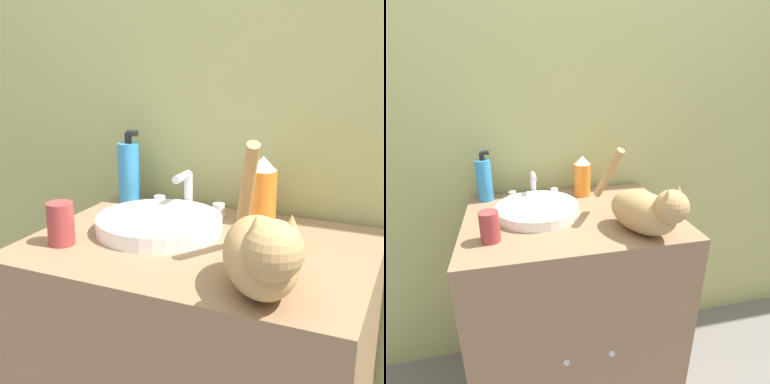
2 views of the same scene
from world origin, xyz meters
TOP-DOWN VIEW (x-y plane):
  - wall_back at (0.00, 0.61)m, footprint 6.00×0.05m
  - vanity_cabinet at (0.00, 0.28)m, footprint 0.79×0.58m
  - sink_basin at (-0.12, 0.32)m, footprint 0.31×0.31m
  - faucet at (-0.12, 0.48)m, footprint 0.21×0.09m
  - cat at (0.21, 0.09)m, footprint 0.24×0.37m
  - soap_bottle at (-0.32, 0.51)m, footprint 0.06×0.06m
  - spray_bottle at (0.09, 0.48)m, footprint 0.07×0.07m
  - cup at (-0.29, 0.15)m, footprint 0.06×0.06m

SIDE VIEW (x-z plane):
  - vanity_cabinet at x=0.00m, z-range 0.00..0.90m
  - sink_basin at x=-0.12m, z-range 0.90..0.93m
  - cup at x=-0.29m, z-range 0.90..1.00m
  - faucet at x=-0.12m, z-range 0.89..1.01m
  - cat at x=0.21m, z-range 0.85..1.11m
  - spray_bottle at x=0.09m, z-range 0.89..1.07m
  - soap_bottle at x=-0.32m, z-range 0.88..1.09m
  - wall_back at x=0.00m, z-range 0.00..2.50m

